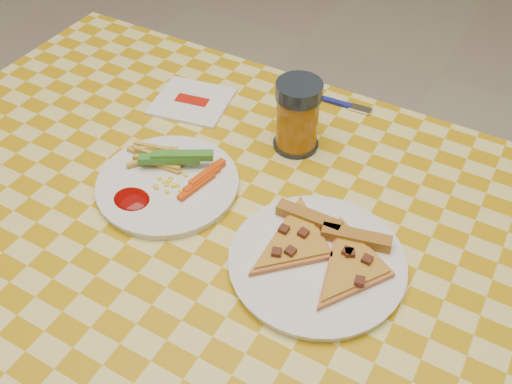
% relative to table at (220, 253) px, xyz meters
% --- Properties ---
extents(table, '(1.28, 0.88, 0.76)m').
position_rel_table_xyz_m(table, '(0.00, 0.00, 0.00)').
color(table, white).
rests_on(table, ground).
extents(plate_left, '(0.29, 0.29, 0.01)m').
position_rel_table_xyz_m(plate_left, '(-0.12, 0.03, 0.08)').
color(plate_left, white).
rests_on(plate_left, table).
extents(plate_right, '(0.26, 0.26, 0.01)m').
position_rel_table_xyz_m(plate_right, '(0.17, 0.00, 0.08)').
color(plate_right, white).
rests_on(plate_right, table).
extents(fries_veggies, '(0.19, 0.18, 0.04)m').
position_rel_table_xyz_m(fries_veggies, '(-0.13, 0.04, 0.10)').
color(fries_veggies, gold).
rests_on(fries_veggies, plate_left).
extents(pizza_slices, '(0.24, 0.23, 0.02)m').
position_rel_table_xyz_m(pizza_slices, '(0.18, 0.02, 0.09)').
color(pizza_slices, '#D27F40').
rests_on(pizza_slices, plate_right).
extents(drink_glass, '(0.08, 0.08, 0.13)m').
position_rel_table_xyz_m(drink_glass, '(0.02, 0.23, 0.14)').
color(drink_glass, black).
rests_on(drink_glass, table).
extents(napkin, '(0.17, 0.16, 0.01)m').
position_rel_table_xyz_m(napkin, '(-0.22, 0.25, 0.08)').
color(napkin, white).
rests_on(napkin, table).
extents(fork, '(0.14, 0.02, 0.01)m').
position_rel_table_xyz_m(fork, '(0.04, 0.39, 0.08)').
color(fork, '#151B91').
rests_on(fork, table).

